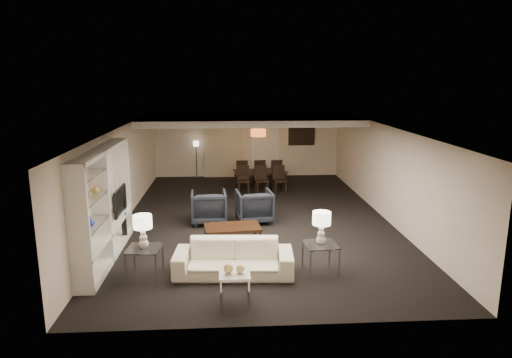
{
  "coord_description": "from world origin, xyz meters",
  "views": [
    {
      "loc": [
        -0.75,
        -11.85,
        3.75
      ],
      "look_at": [
        0.0,
        0.0,
        1.1
      ],
      "focal_mm": 32.0,
      "sensor_mm": 36.0,
      "label": 1
    }
  ],
  "objects_px": {
    "coffee_table": "(233,236)",
    "armchair_left": "(209,207)",
    "sofa": "(234,258)",
    "armchair_right": "(254,206)",
    "pendant_light": "(258,133)",
    "floor_lamp": "(196,160)",
    "vase_blue": "(90,221)",
    "chair_fl": "(242,172)",
    "side_table_left": "(145,262)",
    "floor_speaker": "(124,218)",
    "marble_table": "(235,287)",
    "dining_table": "(260,180)",
    "chair_nl": "(243,180)",
    "chair_nr": "(280,180)",
    "table_lamp_left": "(143,232)",
    "side_table_right": "(320,258)",
    "chair_fr": "(276,172)",
    "television": "(116,201)",
    "chair_nm": "(262,180)",
    "vase_amber": "(95,189)",
    "table_lamp_right": "(321,228)",
    "chair_fm": "(259,172)"
  },
  "relations": [
    {
      "from": "sofa",
      "to": "chair_fm",
      "type": "relative_size",
      "value": 2.5
    },
    {
      "from": "side_table_left",
      "to": "dining_table",
      "type": "relative_size",
      "value": 0.36
    },
    {
      "from": "table_lamp_left",
      "to": "side_table_right",
      "type": "bearing_deg",
      "value": 0.0
    },
    {
      "from": "side_table_right",
      "to": "floor_lamp",
      "type": "height_order",
      "value": "floor_lamp"
    },
    {
      "from": "pendant_light",
      "to": "sofa",
      "type": "distance_m",
      "value": 7.31
    },
    {
      "from": "coffee_table",
      "to": "vase_blue",
      "type": "bearing_deg",
      "value": -148.05
    },
    {
      "from": "marble_table",
      "to": "chair_fr",
      "type": "bearing_deg",
      "value": 79.45
    },
    {
      "from": "television",
      "to": "chair_nr",
      "type": "xyz_separation_m",
      "value": [
        4.24,
        4.5,
        -0.59
      ]
    },
    {
      "from": "chair_fl",
      "to": "coffee_table",
      "type": "bearing_deg",
      "value": 87.03
    },
    {
      "from": "chair_nr",
      "to": "floor_lamp",
      "type": "relative_size",
      "value": 0.64
    },
    {
      "from": "television",
      "to": "floor_speaker",
      "type": "relative_size",
      "value": 0.95
    },
    {
      "from": "table_lamp_right",
      "to": "chair_nl",
      "type": "xyz_separation_m",
      "value": [
        -1.28,
        6.29,
        -0.45
      ]
    },
    {
      "from": "armchair_left",
      "to": "coffee_table",
      "type": "bearing_deg",
      "value": 105.92
    },
    {
      "from": "vase_blue",
      "to": "chair_fr",
      "type": "relative_size",
      "value": 0.2
    },
    {
      "from": "chair_nr",
      "to": "vase_blue",
      "type": "bearing_deg",
      "value": -131.69
    },
    {
      "from": "sofa",
      "to": "marble_table",
      "type": "xyz_separation_m",
      "value": [
        0.0,
        -1.1,
        -0.07
      ]
    },
    {
      "from": "side_table_right",
      "to": "television",
      "type": "height_order",
      "value": "television"
    },
    {
      "from": "table_lamp_left",
      "to": "marble_table",
      "type": "height_order",
      "value": "table_lamp_left"
    },
    {
      "from": "dining_table",
      "to": "floor_lamp",
      "type": "distance_m",
      "value": 2.95
    },
    {
      "from": "side_table_left",
      "to": "floor_lamp",
      "type": "bearing_deg",
      "value": 87.16
    },
    {
      "from": "armchair_left",
      "to": "chair_nl",
      "type": "height_order",
      "value": "chair_nl"
    },
    {
      "from": "pendant_light",
      "to": "floor_lamp",
      "type": "relative_size",
      "value": 0.37
    },
    {
      "from": "armchair_left",
      "to": "vase_amber",
      "type": "distance_m",
      "value": 3.73
    },
    {
      "from": "pendant_light",
      "to": "vase_amber",
      "type": "distance_m",
      "value": 7.56
    },
    {
      "from": "coffee_table",
      "to": "armchair_left",
      "type": "distance_m",
      "value": 1.81
    },
    {
      "from": "coffee_table",
      "to": "chair_nr",
      "type": "bearing_deg",
      "value": 70.95
    },
    {
      "from": "sofa",
      "to": "armchair_right",
      "type": "distance_m",
      "value": 3.36
    },
    {
      "from": "dining_table",
      "to": "side_table_right",
      "type": "bearing_deg",
      "value": -92.31
    },
    {
      "from": "table_lamp_left",
      "to": "chair_fl",
      "type": "bearing_deg",
      "value": 74.4
    },
    {
      "from": "armchair_left",
      "to": "dining_table",
      "type": "bearing_deg",
      "value": -117.51
    },
    {
      "from": "side_table_left",
      "to": "chair_nl",
      "type": "height_order",
      "value": "chair_nl"
    },
    {
      "from": "armchair_right",
      "to": "marble_table",
      "type": "bearing_deg",
      "value": 75.02
    },
    {
      "from": "side_table_right",
      "to": "marble_table",
      "type": "bearing_deg",
      "value": -147.09
    },
    {
      "from": "coffee_table",
      "to": "side_table_left",
      "type": "bearing_deg",
      "value": -136.74
    },
    {
      "from": "sofa",
      "to": "chair_nm",
      "type": "xyz_separation_m",
      "value": [
        1.02,
        6.29,
        0.12
      ]
    },
    {
      "from": "chair_nl",
      "to": "chair_fl",
      "type": "xyz_separation_m",
      "value": [
        0.0,
        1.3,
        0.0
      ]
    },
    {
      "from": "side_table_left",
      "to": "floor_speaker",
      "type": "xyz_separation_m",
      "value": [
        -0.84,
        2.11,
        0.25
      ]
    },
    {
      "from": "armchair_left",
      "to": "chair_nm",
      "type": "xyz_separation_m",
      "value": [
        1.62,
        2.99,
        0.03
      ]
    },
    {
      "from": "armchair_right",
      "to": "chair_nl",
      "type": "height_order",
      "value": "chair_nl"
    },
    {
      "from": "dining_table",
      "to": "chair_fm",
      "type": "xyz_separation_m",
      "value": [
        0.0,
        0.65,
        0.15
      ]
    },
    {
      "from": "armchair_right",
      "to": "dining_table",
      "type": "bearing_deg",
      "value": -103.78
    },
    {
      "from": "table_lamp_right",
      "to": "side_table_right",
      "type": "bearing_deg",
      "value": 0.0
    },
    {
      "from": "chair_fm",
      "to": "chair_fr",
      "type": "bearing_deg",
      "value": 172.49
    },
    {
      "from": "chair_nl",
      "to": "side_table_right",
      "type": "bearing_deg",
      "value": -79.94
    },
    {
      "from": "chair_fr",
      "to": "armchair_right",
      "type": "bearing_deg",
      "value": 70.15
    },
    {
      "from": "pendant_light",
      "to": "coffee_table",
      "type": "xyz_separation_m",
      "value": [
        -0.96,
        -5.47,
        -1.7
      ]
    },
    {
      "from": "marble_table",
      "to": "dining_table",
      "type": "bearing_deg",
      "value": 82.78
    },
    {
      "from": "chair_nl",
      "to": "chair_nr",
      "type": "height_order",
      "value": "same"
    },
    {
      "from": "vase_amber",
      "to": "chair_nl",
      "type": "distance_m",
      "value": 6.71
    },
    {
      "from": "coffee_table",
      "to": "television",
      "type": "relative_size",
      "value": 1.23
    }
  ]
}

